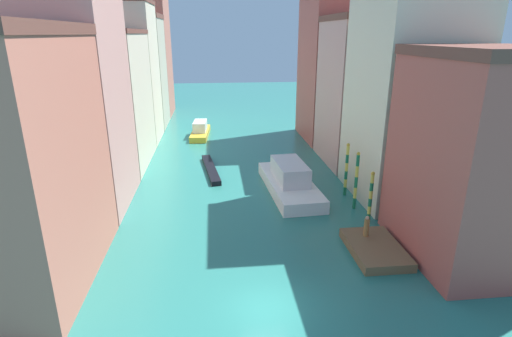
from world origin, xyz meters
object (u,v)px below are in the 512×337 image
object	(u,v)px
mooring_pole_1	(356,180)
motorboat_0	(200,131)
mooring_pole_2	(346,169)
gondola_black	(211,169)
mooring_pole_0	(371,196)
person_on_dock	(366,227)
vaporetto_white	(290,181)
waterfront_dock	(375,249)

from	to	relation	value
mooring_pole_1	motorboat_0	bearing A→B (deg)	117.02
mooring_pole_2	gondola_black	xyz separation A→B (m)	(-11.91, 7.75, -2.19)
mooring_pole_0	mooring_pole_2	bearing A→B (deg)	91.57
mooring_pole_0	mooring_pole_2	xyz separation A→B (m)	(-0.15, 5.32, 0.36)
person_on_dock	mooring_pole_1	distance (m)	5.96
mooring_pole_2	gondola_black	bearing A→B (deg)	146.95
mooring_pole_1	gondola_black	bearing A→B (deg)	137.88
mooring_pole_0	mooring_pole_2	world-z (taller)	mooring_pole_2
mooring_pole_0	motorboat_0	distance (m)	31.42
person_on_dock	gondola_black	xyz separation A→B (m)	(-10.55, 16.35, -1.04)
vaporetto_white	motorboat_0	distance (m)	23.22
person_on_dock	motorboat_0	distance (m)	33.83
waterfront_dock	mooring_pole_0	bearing A→B (deg)	73.86
gondola_black	mooring_pole_2	bearing A→B (deg)	-33.05
waterfront_dock	mooring_pole_1	distance (m)	7.37
mooring_pole_1	mooring_pole_2	xyz separation A→B (m)	(0.15, 2.89, -0.04)
person_on_dock	vaporetto_white	bearing A→B (deg)	108.54
motorboat_0	mooring_pole_0	bearing A→B (deg)	-64.52
mooring_pole_0	person_on_dock	bearing A→B (deg)	-114.63
person_on_dock	mooring_pole_0	distance (m)	3.70
gondola_black	motorboat_0	xyz separation A→B (m)	(-1.45, 15.27, 0.56)
mooring_pole_1	vaporetto_white	world-z (taller)	mooring_pole_1
waterfront_dock	vaporetto_white	bearing A→B (deg)	107.47
mooring_pole_0	vaporetto_white	size ratio (longest dim) A/B	0.36
mooring_pole_1	gondola_black	world-z (taller)	mooring_pole_1
vaporetto_white	gondola_black	world-z (taller)	vaporetto_white
vaporetto_white	motorboat_0	bearing A→B (deg)	111.81
person_on_dock	motorboat_0	world-z (taller)	motorboat_0
waterfront_dock	gondola_black	xyz separation A→B (m)	(-10.74, 17.61, -0.06)
motorboat_0	gondola_black	bearing A→B (deg)	-84.58
gondola_black	mooring_pole_0	bearing A→B (deg)	-47.30
waterfront_dock	vaporetto_white	distance (m)	11.90
person_on_dock	motorboat_0	xyz separation A→B (m)	(-12.00, 31.62, -0.48)
mooring_pole_1	vaporetto_white	distance (m)	6.50
mooring_pole_2	vaporetto_white	xyz separation A→B (m)	(-4.74, 1.47, -1.44)
mooring_pole_2	gondola_black	size ratio (longest dim) A/B	0.53
waterfront_dock	vaporetto_white	size ratio (longest dim) A/B	0.46
waterfront_dock	motorboat_0	world-z (taller)	motorboat_0
waterfront_dock	mooring_pole_0	distance (m)	5.05
vaporetto_white	waterfront_dock	bearing A→B (deg)	-72.53
mooring_pole_0	gondola_black	bearing A→B (deg)	132.70
vaporetto_white	motorboat_0	size ratio (longest dim) A/B	1.37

